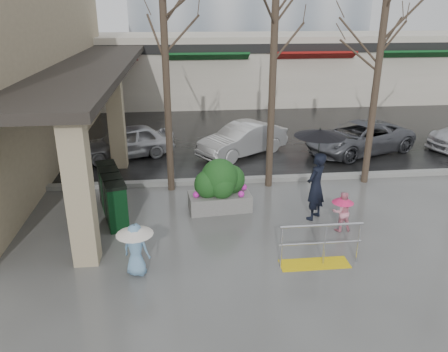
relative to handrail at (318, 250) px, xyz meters
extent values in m
plane|color=#51514F|center=(-1.36, 1.20, -0.38)|extent=(120.00, 120.00, 0.00)
cube|color=black|center=(-1.36, 23.20, -0.37)|extent=(120.00, 36.00, 0.01)
cube|color=gray|center=(-1.36, 5.20, -0.30)|extent=(120.00, 0.30, 0.15)
cube|color=#2D2823|center=(-6.16, 9.20, 3.25)|extent=(2.80, 18.00, 0.25)
cube|color=tan|center=(-5.26, 0.70, 1.37)|extent=(0.55, 0.55, 3.50)
cube|color=tan|center=(-5.26, 7.20, 1.37)|extent=(0.55, 0.55, 3.50)
cube|color=beige|center=(0.64, 19.20, 1.62)|extent=(34.00, 6.00, 4.00)
cube|color=maroon|center=(-7.36, 16.30, 2.47)|extent=(4.50, 1.68, 0.87)
cube|color=#0F4C1E|center=(-1.36, 16.30, 2.47)|extent=(4.50, 1.68, 0.87)
cube|color=maroon|center=(4.64, 16.30, 2.47)|extent=(4.50, 1.68, 0.87)
cube|color=#0F4C1E|center=(10.64, 16.30, 2.47)|extent=(4.50, 1.68, 0.87)
cube|color=black|center=(0.64, 16.30, 3.02)|extent=(34.00, 0.35, 0.50)
cube|color=yellow|center=(-0.06, 0.00, -0.37)|extent=(1.60, 0.50, 0.02)
cylinder|color=silver|center=(-0.86, 0.00, 0.12)|extent=(0.05, 0.05, 1.00)
cylinder|color=silver|center=(0.14, 0.00, 0.12)|extent=(0.05, 0.05, 1.00)
cylinder|color=silver|center=(0.94, 0.00, 0.12)|extent=(0.05, 0.05, 1.00)
cylinder|color=silver|center=(0.04, 0.00, 0.62)|extent=(1.90, 0.06, 0.06)
cylinder|color=silver|center=(0.04, 0.00, 0.17)|extent=(1.90, 0.04, 0.04)
cylinder|color=#382B21|center=(-3.36, 4.80, 3.02)|extent=(0.22, 0.22, 6.80)
cylinder|color=#382B21|center=(-0.16, 4.80, 3.12)|extent=(0.22, 0.22, 7.00)
cylinder|color=#382B21|center=(3.14, 4.80, 2.87)|extent=(0.22, 0.22, 6.50)
imported|color=black|center=(0.61, 2.31, 0.58)|extent=(0.82, 0.82, 1.92)
cylinder|color=black|center=(0.61, 2.31, 1.58)|extent=(0.02, 0.02, 1.22)
cone|color=black|center=(0.61, 2.31, 2.09)|extent=(1.36, 1.36, 0.18)
sphere|color=black|center=(0.61, 2.31, 2.20)|extent=(0.05, 0.05, 0.05)
imported|color=pink|center=(1.11, 1.54, 0.17)|extent=(0.55, 0.44, 1.09)
cylinder|color=black|center=(1.11, 1.54, 0.37)|extent=(0.02, 0.02, 0.47)
cone|color=#FC276B|center=(1.11, 1.54, 0.51)|extent=(0.57, 0.57, 0.18)
sphere|color=black|center=(1.11, 1.54, 0.62)|extent=(0.05, 0.05, 0.05)
imported|color=#6E9DC5|center=(-4.07, 0.05, 0.23)|extent=(0.69, 0.57, 1.21)
cylinder|color=black|center=(-4.07, 0.05, 0.51)|extent=(0.02, 0.02, 0.56)
cone|color=silver|center=(-4.07, 0.05, 0.70)|extent=(0.81, 0.81, 0.18)
sphere|color=black|center=(-4.07, 0.05, 0.81)|extent=(0.05, 0.05, 0.05)
cube|color=slate|center=(-1.95, 3.16, -0.13)|extent=(1.84, 1.03, 0.49)
ellipsoid|color=#164617|center=(-1.95, 3.16, 0.60)|extent=(1.08, 0.97, 1.13)
sphere|color=#164617|center=(-2.29, 3.06, 0.47)|extent=(0.78, 0.78, 0.78)
sphere|color=#164617|center=(-1.60, 3.30, 0.48)|extent=(0.82, 0.82, 0.82)
cube|color=#0C3517|center=(-4.73, 2.20, 0.22)|extent=(0.60, 0.60, 1.20)
cube|color=black|center=(-4.73, 2.20, 0.88)|extent=(0.64, 0.64, 0.09)
cube|color=black|center=(-4.89, 2.78, 0.22)|extent=(0.60, 0.60, 1.20)
cube|color=black|center=(-4.89, 2.78, 0.88)|extent=(0.64, 0.64, 0.09)
cube|color=#0C3819|center=(-5.05, 3.36, 0.22)|extent=(0.60, 0.60, 1.20)
cube|color=black|center=(-5.05, 3.36, 0.88)|extent=(0.64, 0.64, 0.09)
cube|color=black|center=(-5.21, 3.94, 0.22)|extent=(0.60, 0.60, 1.20)
cube|color=black|center=(-5.21, 3.94, 0.88)|extent=(0.64, 0.64, 0.09)
imported|color=silver|center=(-5.12, 8.28, 0.25)|extent=(3.98, 2.62, 1.26)
imported|color=silver|center=(-0.54, 8.13, 0.25)|extent=(3.92, 3.23, 1.26)
imported|color=#56585E|center=(4.16, 7.90, 0.25)|extent=(4.98, 3.57, 1.26)
camera|label=1|loc=(-3.04, -8.36, 5.14)|focal=35.00mm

